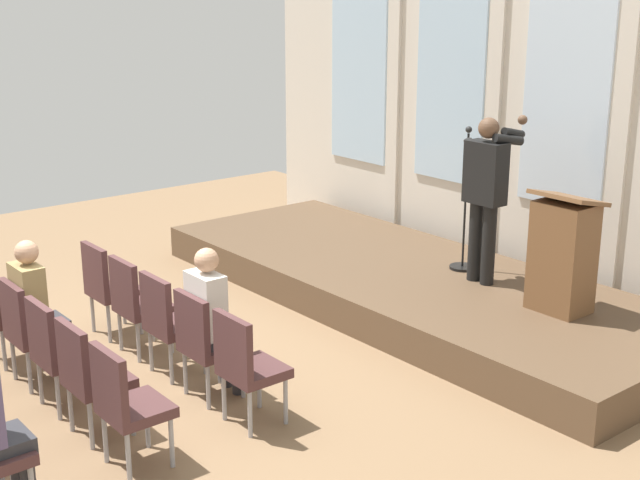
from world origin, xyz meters
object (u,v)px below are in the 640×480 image
Objects in this scene: chair_r0_c0 at (107,284)px; chair_r0_c1 at (136,300)px; chair_r1_c0 at (3,307)px; chair_r1_c3 at (89,372)px; chair_r0_c2 at (168,318)px; audience_r0_c3 at (212,315)px; speaker at (486,188)px; chair_r1_c4 at (125,400)px; chair_r0_c3 at (205,339)px; lectern at (563,254)px; audience_r1_c1 at (36,304)px; chair_r0_c4 at (246,362)px; chair_r1_c1 at (28,326)px; mic_stand at (464,239)px; chair_r1_c2 at (57,348)px.

chair_r0_c1 is (0.60, 0.00, 0.00)m from chair_r0_c0.
chair_r1_c0 is 1.79m from chair_r1_c3.
chair_r0_c2 is 0.72× the size of audience_r0_c3.
speaker is 3.24m from audience_r0_c3.
speaker is 1.82× the size of chair_r1_c4.
audience_r0_c3 is 1.39× the size of chair_r1_c3.
chair_r0_c3 is 1.02m from chair_r1_c3.
chair_r0_c1 is 1.57m from chair_r1_c3.
lectern reaches higher than chair_r0_c0.
audience_r1_c1 is at bearing 176.02° from chair_r1_c3.
chair_r0_c2 is 1.00× the size of chair_r0_c4.
lectern is 3.33m from audience_r0_c3.
chair_r1_c3 is 0.60m from chair_r1_c4.
chair_r0_c1 is at bearing 90.00° from audience_r1_c1.
chair_r1_c1 is (-0.60, -1.02, 0.00)m from chair_r0_c2.
mic_stand is 1.19× the size of audience_r0_c3.
audience_r0_c3 reaches higher than chair_r0_c2.
mic_stand is 1.65× the size of chair_r0_c4.
chair_r0_c1 is 1.00× the size of chair_r0_c2.
mic_stand reaches higher than chair_r1_c1.
chair_r1_c4 is at bearing 0.00° from chair_r1_c2.
chair_r1_c1 is at bearing 0.00° from chair_r1_c0.
chair_r0_c3 is 0.60m from chair_r0_c4.
audience_r0_c3 is at bearing 42.75° from chair_r1_c1.
chair_r1_c0 is at bearing -172.07° from audience_r1_c1.
chair_r0_c4 is 2.60m from chair_r1_c0.
chair_r0_c3 is at bearing 38.17° from audience_r1_c1.
chair_r1_c1 is at bearing 180.00° from chair_r1_c2.
chair_r1_c2 is at bearing 180.00° from chair_r1_c3.
chair_r0_c4 is at bearing 59.70° from chair_r1_c3.
chair_r0_c3 is at bearing 59.70° from chair_r1_c2.
audience_r0_c3 is at bearing -92.82° from speaker.
lectern reaches higher than chair_r0_c4.
audience_r1_c1 reaches higher than chair_r0_c2.
chair_r0_c2 is 1.18m from chair_r1_c1.
mic_stand is at bearing 93.26° from chair_r1_c3.
chair_r1_c2 is (0.00, -1.02, 0.00)m from chair_r0_c2.
lectern reaches higher than chair_r1_c0.
chair_r0_c3 is 2.06m from chair_r1_c0.
chair_r0_c4 and chair_r1_c3 have the same top height.
mic_stand is at bearing 157.51° from speaker.
chair_r0_c1 is at bearing 180.00° from chair_r0_c3.
chair_r1_c3 is (0.00, -1.10, -0.19)m from audience_r0_c3.
chair_r1_c1 is at bearing -150.30° from chair_r0_c4.
lectern is 1.23× the size of chair_r0_c1.
lectern is at bearing 60.95° from chair_r0_c2.
audience_r1_c1 is at bearing 172.07° from chair_r1_c2.
chair_r0_c3 and chair_r1_c2 have the same top height.
mic_stand is 1.65× the size of chair_r0_c3.
chair_r0_c2 is 1.18m from chair_r1_c3.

